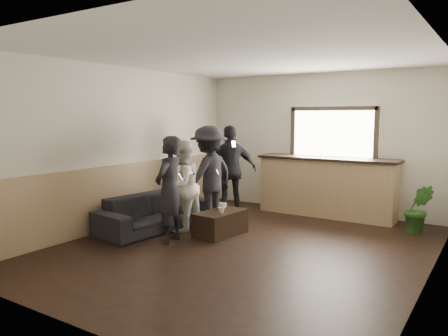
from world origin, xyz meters
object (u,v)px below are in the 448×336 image
Objects in this scene: person_b at (182,186)px; person_c at (209,175)px; bar_counter at (327,183)px; coffee_table at (220,223)px; potted_plant at (418,209)px; sofa at (155,212)px; cup_b at (221,210)px; person_d at (231,170)px; cup_a at (223,206)px; person_a at (169,189)px.

person_b is 0.87× the size of person_c.
bar_counter is 2.57m from coffee_table.
person_c reaches higher than potted_plant.
sofa is 4.42m from potted_plant.
person_d is at bearing 116.79° from cup_b.
cup_a is (-0.08, 0.19, 0.25)m from coffee_table.
potted_plant is 3.44m from person_d.
cup_a is at bearing 61.65° from person_c.
cup_b is 0.92m from person_a.
bar_counter is 3.05× the size of coffee_table.
person_b is at bearing 42.78° from person_d.
sofa is 0.67m from person_b.
cup_b is at bearing -142.70° from potted_plant.
person_a reaches higher than cup_b.
person_c reaches higher than coffee_table.
potted_plant reaches higher than sofa.
person_c reaches higher than cup_b.
person_c is (-0.61, 0.56, 0.69)m from coffee_table.
coffee_table is at bearing -67.69° from cup_a.
potted_plant is 3.96m from person_b.
potted_plant is at bearing 31.54° from cup_a.
sofa is 1.18m from coffee_table.
person_c is (0.53, 0.86, 0.58)m from sofa.
coffee_table is 0.32m from cup_a.
cup_a is 1.07m from person_a.
cup_a reaches higher than coffee_table.
person_c is at bearing 137.65° from coffee_table.
potted_plant is (1.74, -0.45, -0.23)m from bar_counter.
coffee_table is at bearing 104.11° from person_b.
potted_plant is 0.50× the size of person_a.
cup_b is at bearing -49.42° from coffee_table.
bar_counter reaches higher than person_a.
bar_counter is 3.39m from person_a.
sofa is 2.36× the size of coffee_table.
sofa is at bearing 28.14° from person_d.
bar_counter is at bearing -31.50° from sofa.
potted_plant is (3.84, 2.20, 0.11)m from sofa.
person_c is 1.00× the size of person_d.
person_b reaches higher than potted_plant.
sofa is 1.87m from person_d.
bar_counter reaches higher than potted_plant.
person_c is at bearing 175.35° from person_a.
bar_counter is 1.75× the size of person_b.
person_a is 0.93× the size of person_c.
cup_b is at bearing 69.97° from person_d.
coffee_table is 0.91m from person_b.
cup_a is at bearing 120.88° from person_b.
person_d is at bearing -171.85° from potted_plant.
bar_counter is at bearing 144.86° from person_c.
potted_plant is at bearing 141.33° from person_d.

